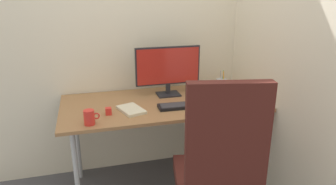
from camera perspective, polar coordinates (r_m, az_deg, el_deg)
The scene contains 12 objects.
ground_plane at distance 2.82m, azimuth -0.99°, elevation -16.38°, with size 8.00×8.00×0.00m, color #4C4C51.
wall_back at distance 2.72m, azimuth -3.37°, elevation 14.05°, with size 3.18×0.04×2.80m, color beige.
wall_side_right at distance 2.45m, azimuth 19.65°, elevation 12.54°, with size 0.04×2.36×2.80m, color beige.
desk at distance 2.48m, azimuth -1.08°, elevation -2.93°, with size 1.58×0.76×0.76m.
office_chair at distance 1.92m, azimuth 9.44°, elevation -13.70°, with size 0.62×0.64×1.18m.
monitor at distance 2.56m, azimuth 0.01°, elevation 4.58°, with size 0.55×0.15×0.41m.
keyboard at distance 2.35m, azimuth 3.19°, elevation -2.39°, with size 0.42×0.14×0.02m.
mouse at distance 2.49m, azimuth 12.09°, elevation -1.49°, with size 0.06×0.09×0.03m, color gray.
pen_holder at distance 2.84m, azimuth 9.87°, elevation 1.71°, with size 0.10×0.10×0.16m.
notebook at distance 2.29m, azimuth -6.83°, elevation -3.17°, with size 0.14×0.23×0.02m, color beige.
coffee_mug at distance 2.10m, azimuth -14.35°, elevation -4.48°, with size 0.11×0.07×0.10m.
desk_clamp_accessory at distance 2.24m, azimuth -10.97°, elevation -3.42°, with size 0.04×0.04×0.05m, color red.
Camera 1 is at (-0.56, -2.24, 1.61)m, focal length 32.90 mm.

